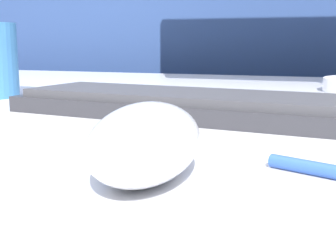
{
  "coord_description": "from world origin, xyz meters",
  "views": [
    {
      "loc": [
        0.13,
        -0.5,
        0.79
      ],
      "look_at": [
        0.04,
        -0.24,
        0.74
      ],
      "focal_mm": 50.0,
      "sensor_mm": 36.0,
      "label": 1
    }
  ],
  "objects": [
    {
      "name": "partition_panel",
      "position": [
        0.0,
        0.65,
        0.74
      ],
      "size": [
        5.0,
        0.03,
        1.48
      ],
      "color": "navy",
      "rests_on": "ground_plane"
    },
    {
      "name": "computer_mouse_near",
      "position": [
        0.04,
        -0.28,
        0.74
      ],
      "size": [
        0.08,
        0.13,
        0.04
      ],
      "rotation": [
        0.0,
        0.0,
        0.18
      ],
      "color": "white",
      "rests_on": "desk"
    },
    {
      "name": "keyboard",
      "position": [
        0.04,
        -0.07,
        0.73
      ],
      "size": [
        0.45,
        0.16,
        0.02
      ],
      "rotation": [
        0.0,
        0.0,
        -0.12
      ],
      "color": "#28282D",
      "rests_on": "desk"
    }
  ]
}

